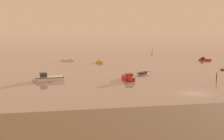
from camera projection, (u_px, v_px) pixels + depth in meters
ground_plane at (195, 94)px, 53.67m from camera, size 800.00×800.00×0.00m
rowboat_moored_0 at (143, 73)px, 75.93m from camera, size 4.13×3.76×0.66m
motorboat_moored_0 at (204, 60)px, 107.37m from camera, size 4.16×4.25×1.68m
motorboat_moored_1 at (129, 79)px, 67.12m from camera, size 2.56×6.17×2.28m
motorboat_moored_2 at (100, 62)px, 100.08m from camera, size 1.71×4.74×1.60m
motorboat_moored_3 at (70, 60)px, 106.85m from camera, size 4.66×1.69×1.57m
motorboat_moored_4 at (45, 79)px, 66.59m from camera, size 6.97×3.31×2.55m
rowboat_moored_1 at (224, 69)px, 83.83m from camera, size 3.10×2.16×0.47m
channel_buoy at (152, 53)px, 131.81m from camera, size 0.90×0.90×2.30m
mooring_post_left at (217, 77)px, 66.19m from camera, size 0.22×0.22×1.91m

